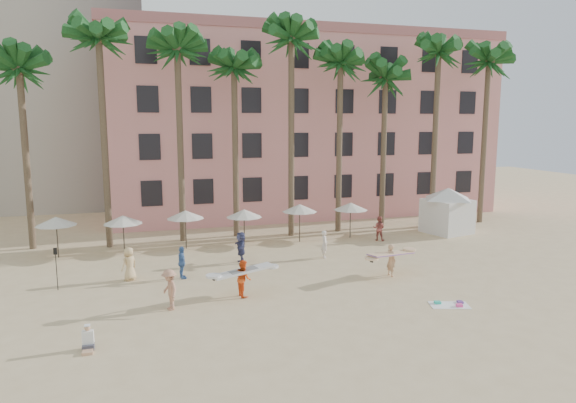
% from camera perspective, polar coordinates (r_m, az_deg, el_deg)
% --- Properties ---
extents(ground, '(120.00, 120.00, 0.00)m').
position_cam_1_polar(ground, '(24.76, 3.31, -11.32)').
color(ground, '#D1B789').
rests_on(ground, ground).
extents(pink_hotel, '(35.00, 14.00, 16.00)m').
position_cam_1_polar(pink_hotel, '(50.12, 1.02, 8.29)').
color(pink_hotel, pink).
rests_on(pink_hotel, ground).
extents(palm_row, '(44.40, 5.40, 16.30)m').
position_cam_1_polar(palm_row, '(38.06, -3.58, 15.56)').
color(palm_row, brown).
rests_on(palm_row, ground).
extents(umbrella_row, '(22.50, 2.70, 2.73)m').
position_cam_1_polar(umbrella_row, '(35.27, -8.09, -1.34)').
color(umbrella_row, '#332B23').
rests_on(umbrella_row, ground).
extents(cabana, '(5.50, 5.50, 3.50)m').
position_cam_1_polar(cabana, '(41.32, 17.30, -0.52)').
color(cabana, silver).
rests_on(cabana, ground).
extents(beach_towel, '(2.01, 1.48, 0.14)m').
position_cam_1_polar(beach_towel, '(25.75, 17.58, -10.85)').
color(beach_towel, white).
rests_on(beach_towel, ground).
extents(carrier_yellow, '(3.24, 1.91, 1.83)m').
position_cam_1_polar(carrier_yellow, '(29.25, 11.39, -6.17)').
color(carrier_yellow, tan).
rests_on(carrier_yellow, ground).
extents(carrier_white, '(3.23, 1.52, 1.82)m').
position_cam_1_polar(carrier_white, '(25.60, -4.99, -8.34)').
color(carrier_white, '#EB5018').
rests_on(carrier_white, ground).
extents(beachgoers, '(18.27, 11.15, 1.92)m').
position_cam_1_polar(beachgoers, '(29.71, -5.57, -6.00)').
color(beachgoers, '#9E4841').
rests_on(beachgoers, ground).
extents(paddle, '(0.18, 0.04, 2.23)m').
position_cam_1_polar(paddle, '(28.74, -24.37, -6.29)').
color(paddle, black).
rests_on(paddle, ground).
extents(seated_man, '(0.43, 0.74, 0.96)m').
position_cam_1_polar(seated_man, '(21.43, -21.34, -14.29)').
color(seated_man, '#3F3F4C').
rests_on(seated_man, ground).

